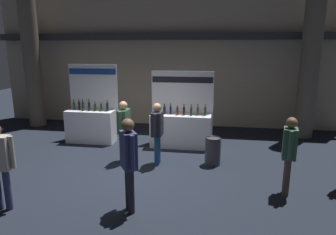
{
  "coord_description": "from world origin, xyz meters",
  "views": [
    {
      "loc": [
        1.87,
        -6.72,
        2.93
      ],
      "look_at": [
        0.7,
        0.67,
        1.16
      ],
      "focal_mm": 32.07,
      "sensor_mm": 36.0,
      "label": 1
    }
  ],
  "objects_px": {
    "visitor_1": "(124,126)",
    "exhibitor_booth_0": "(92,122)",
    "visitor_3": "(129,158)",
    "trash_bin": "(213,151)",
    "visitor_5": "(289,150)",
    "exhibitor_booth_1": "(181,127)",
    "visitor_2": "(157,128)"
  },
  "relations": [
    {
      "from": "visitor_2",
      "to": "visitor_5",
      "type": "xyz_separation_m",
      "value": [
        2.88,
        -1.18,
        0.01
      ]
    },
    {
      "from": "exhibitor_booth_0",
      "to": "visitor_1",
      "type": "bearing_deg",
      "value": -44.42
    },
    {
      "from": "visitor_3",
      "to": "visitor_5",
      "type": "xyz_separation_m",
      "value": [
        2.94,
        1.11,
        -0.08
      ]
    },
    {
      "from": "exhibitor_booth_1",
      "to": "visitor_2",
      "type": "height_order",
      "value": "exhibitor_booth_1"
    },
    {
      "from": "trash_bin",
      "to": "visitor_1",
      "type": "relative_size",
      "value": 0.45
    },
    {
      "from": "visitor_5",
      "to": "exhibitor_booth_0",
      "type": "bearing_deg",
      "value": -107.9
    },
    {
      "from": "exhibitor_booth_0",
      "to": "visitor_1",
      "type": "distance_m",
      "value": 2.17
    },
    {
      "from": "exhibitor_booth_0",
      "to": "visitor_5",
      "type": "height_order",
      "value": "exhibitor_booth_0"
    },
    {
      "from": "exhibitor_booth_0",
      "to": "visitor_2",
      "type": "height_order",
      "value": "exhibitor_booth_0"
    },
    {
      "from": "exhibitor_booth_0",
      "to": "visitor_3",
      "type": "height_order",
      "value": "exhibitor_booth_0"
    },
    {
      "from": "exhibitor_booth_1",
      "to": "visitor_2",
      "type": "bearing_deg",
      "value": -105.58
    },
    {
      "from": "exhibitor_booth_0",
      "to": "trash_bin",
      "type": "relative_size",
      "value": 3.35
    },
    {
      "from": "exhibitor_booth_0",
      "to": "exhibitor_booth_1",
      "type": "distance_m",
      "value": 2.83
    },
    {
      "from": "exhibitor_booth_1",
      "to": "visitor_3",
      "type": "xyz_separation_m",
      "value": [
        -0.49,
        -3.81,
        0.45
      ]
    },
    {
      "from": "exhibitor_booth_0",
      "to": "trash_bin",
      "type": "bearing_deg",
      "value": -19.81
    },
    {
      "from": "trash_bin",
      "to": "visitor_2",
      "type": "height_order",
      "value": "visitor_2"
    },
    {
      "from": "exhibitor_booth_0",
      "to": "visitor_3",
      "type": "relative_size",
      "value": 1.38
    },
    {
      "from": "exhibitor_booth_1",
      "to": "visitor_2",
      "type": "relative_size",
      "value": 1.41
    },
    {
      "from": "visitor_5",
      "to": "visitor_2",
      "type": "bearing_deg",
      "value": -102.85
    },
    {
      "from": "visitor_2",
      "to": "visitor_3",
      "type": "height_order",
      "value": "visitor_3"
    },
    {
      "from": "visitor_1",
      "to": "visitor_2",
      "type": "relative_size",
      "value": 1.01
    },
    {
      "from": "visitor_2",
      "to": "visitor_5",
      "type": "relative_size",
      "value": 0.98
    },
    {
      "from": "trash_bin",
      "to": "exhibitor_booth_1",
      "type": "bearing_deg",
      "value": 126.27
    },
    {
      "from": "trash_bin",
      "to": "visitor_3",
      "type": "distance_m",
      "value": 2.96
    },
    {
      "from": "visitor_3",
      "to": "visitor_2",
      "type": "bearing_deg",
      "value": 145.41
    },
    {
      "from": "trash_bin",
      "to": "visitor_1",
      "type": "bearing_deg",
      "value": -176.75
    },
    {
      "from": "visitor_2",
      "to": "visitor_3",
      "type": "distance_m",
      "value": 2.3
    },
    {
      "from": "trash_bin",
      "to": "visitor_2",
      "type": "distance_m",
      "value": 1.52
    },
    {
      "from": "visitor_1",
      "to": "exhibitor_booth_0",
      "type": "bearing_deg",
      "value": -129.46
    },
    {
      "from": "exhibitor_booth_1",
      "to": "visitor_3",
      "type": "relative_size",
      "value": 1.28
    },
    {
      "from": "visitor_3",
      "to": "exhibitor_booth_0",
      "type": "bearing_deg",
      "value": 178.29
    },
    {
      "from": "visitor_5",
      "to": "visitor_3",
      "type": "bearing_deg",
      "value": -59.75
    }
  ]
}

